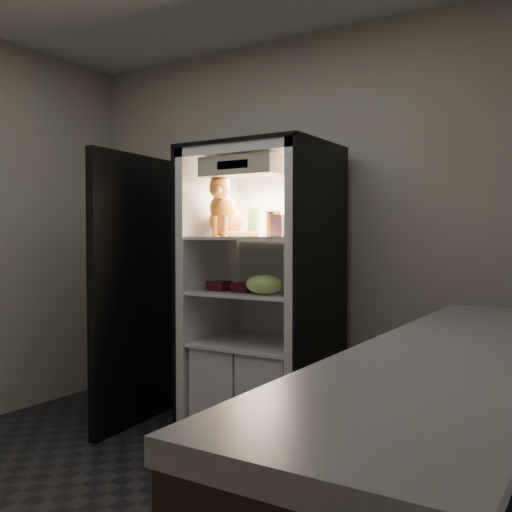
{
  "coord_description": "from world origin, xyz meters",
  "views": [
    {
      "loc": [
        1.93,
        -1.79,
        1.29
      ],
      "look_at": [
        -0.02,
        1.32,
        1.17
      ],
      "focal_mm": 40.0,
      "sensor_mm": 36.0,
      "label": 1
    }
  ],
  "objects": [
    {
      "name": "berry_box_right",
      "position": [
        -0.04,
        1.2,
        0.97
      ],
      "size": [
        0.12,
        0.12,
        0.06
      ],
      "primitive_type": "cube",
      "color": "#4E0D1F",
      "rests_on": "refrigerator"
    },
    {
      "name": "berry_box_left",
      "position": [
        -0.23,
        1.21,
        0.97
      ],
      "size": [
        0.12,
        0.12,
        0.06
      ],
      "primitive_type": "cube",
      "color": "#4E0D1F",
      "rests_on": "refrigerator"
    },
    {
      "name": "grape_bag",
      "position": [
        0.15,
        1.15,
        1.0
      ],
      "size": [
        0.24,
        0.18,
        0.12
      ],
      "primitive_type": "ellipsoid",
      "color": "#9AC15A",
      "rests_on": "refrigerator"
    },
    {
      "name": "kitchen_counter",
      "position": [
        1.5,
        0.2,
        0.46
      ],
      "size": [
        0.62,
        2.42,
        0.92
      ],
      "color": "#2F1E15",
      "rests_on": "floor"
    },
    {
      "name": "pepper_jar",
      "position": [
        0.31,
        1.38,
        1.38
      ],
      "size": [
        0.11,
        0.11,
        0.19
      ],
      "color": "maroon",
      "rests_on": "refrigerator"
    },
    {
      "name": "salsa_jar",
      "position": [
        0.14,
        1.26,
        1.37
      ],
      "size": [
        0.09,
        0.09,
        0.16
      ],
      "color": "maroon",
      "rests_on": "refrigerator"
    },
    {
      "name": "parmesan_shaker",
      "position": [
        -0.05,
        1.34,
        1.38
      ],
      "size": [
        0.07,
        0.07,
        0.19
      ],
      "color": "#238039",
      "rests_on": "refrigerator"
    },
    {
      "name": "mayo_tub",
      "position": [
        0.09,
        1.42,
        1.35
      ],
      "size": [
        0.08,
        0.08,
        0.11
      ],
      "color": "white",
      "rests_on": "refrigerator"
    },
    {
      "name": "tabby_cat",
      "position": [
        -0.22,
        1.25,
        1.44
      ],
      "size": [
        0.38,
        0.4,
        0.41
      ],
      "rotation": [
        0.0,
        0.0,
        0.37
      ],
      "color": "#C67219",
      "rests_on": "refrigerator"
    },
    {
      "name": "fridge_door",
      "position": [
        -0.85,
        1.07,
        0.91
      ],
      "size": [
        0.14,
        0.87,
        1.85
      ],
      "rotation": [
        0.0,
        0.0,
        0.1
      ],
      "color": "black",
      "rests_on": "floor"
    },
    {
      "name": "soda_can_c",
      "position": [
        0.25,
        1.27,
        1.0
      ],
      "size": [
        0.06,
        0.06,
        0.11
      ],
      "color": "black",
      "rests_on": "refrigerator"
    },
    {
      "name": "soda_can_b",
      "position": [
        0.24,
        1.35,
        1.01
      ],
      "size": [
        0.08,
        0.08,
        0.14
      ],
      "color": "black",
      "rests_on": "refrigerator"
    },
    {
      "name": "condiment_jar",
      "position": [
        0.01,
        1.39,
        0.98
      ],
      "size": [
        0.06,
        0.06,
        0.09
      ],
      "color": "brown",
      "rests_on": "refrigerator"
    },
    {
      "name": "cream_carton",
      "position": [
        0.26,
        1.12,
        1.35
      ],
      "size": [
        0.08,
        0.08,
        0.13
      ],
      "primitive_type": "cube",
      "color": "silver",
      "rests_on": "refrigerator"
    },
    {
      "name": "refrigerator",
      "position": [
        0.0,
        1.38,
        0.79
      ],
      "size": [
        0.9,
        0.72,
        1.88
      ],
      "color": "white",
      "rests_on": "floor"
    },
    {
      "name": "room_shell",
      "position": [
        0.0,
        0.0,
        1.62
      ],
      "size": [
        3.6,
        3.6,
        3.6
      ],
      "color": "white",
      "rests_on": "floor"
    },
    {
      "name": "soda_can_a",
      "position": [
        0.21,
        1.42,
        1.0
      ],
      "size": [
        0.07,
        0.07,
        0.13
      ],
      "color": "black",
      "rests_on": "refrigerator"
    }
  ]
}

